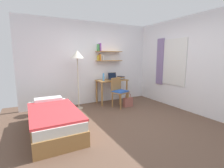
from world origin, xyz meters
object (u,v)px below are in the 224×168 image
object	(u,v)px
standing_lamp	(77,58)
book_stack	(121,78)
desk	(112,84)
laptop	(113,78)
desk_chair	(119,90)
bed	(54,120)
handbag	(128,102)
water_bottle	(104,77)

from	to	relation	value
standing_lamp	book_stack	world-z (taller)	standing_lamp
desk	laptop	xyz separation A→B (m)	(0.07, 0.06, 0.22)
desk_chair	laptop	distance (m)	0.64
bed	laptop	world-z (taller)	laptop
laptop	handbag	xyz separation A→B (m)	(0.16, -0.69, -0.68)
water_bottle	laptop	bearing A→B (deg)	19.01
desk	laptop	distance (m)	0.23
desk_chair	laptop	bearing A→B (deg)	81.40
desk	standing_lamp	world-z (taller)	standing_lamp
bed	book_stack	world-z (taller)	book_stack
bed	book_stack	xyz separation A→B (m)	(2.39, 1.33, 0.58)
laptop	water_bottle	xyz separation A→B (m)	(-0.40, -0.14, 0.06)
desk_chair	laptop	xyz separation A→B (m)	(0.08, 0.55, 0.32)
desk	laptop	bearing A→B (deg)	40.01
laptop	water_bottle	world-z (taller)	water_bottle
water_bottle	desk_chair	bearing A→B (deg)	-51.70
laptop	book_stack	size ratio (longest dim) A/B	1.23
standing_lamp	desk_chair	bearing A→B (deg)	-17.53
water_bottle	book_stack	distance (m)	0.69
standing_lamp	book_stack	bearing A→B (deg)	4.99
laptop	desk	bearing A→B (deg)	-139.99
desk_chair	book_stack	bearing A→B (deg)	53.98
handbag	water_bottle	bearing A→B (deg)	135.74
desk	book_stack	distance (m)	0.40
bed	desk	world-z (taller)	desk
handbag	desk_chair	bearing A→B (deg)	149.61
laptop	water_bottle	distance (m)	0.43
book_stack	handbag	distance (m)	0.93
standing_lamp	desk	bearing A→B (deg)	6.12
desk_chair	handbag	bearing A→B (deg)	-30.39
desk	water_bottle	size ratio (longest dim) A/B	4.18
desk_chair	book_stack	world-z (taller)	desk_chair
bed	desk	bearing A→B (deg)	32.95
bed	desk_chair	size ratio (longest dim) A/B	2.10
desk	standing_lamp	distance (m)	1.45
bed	handbag	world-z (taller)	bed
desk	desk_chair	size ratio (longest dim) A/B	1.13
water_bottle	book_stack	bearing A→B (deg)	7.24
standing_lamp	laptop	world-z (taller)	standing_lamp
bed	handbag	bearing A→B (deg)	16.99
desk	water_bottle	distance (m)	0.44
book_stack	handbag	xyz separation A→B (m)	(-0.12, -0.64, -0.67)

